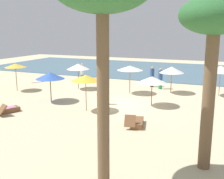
# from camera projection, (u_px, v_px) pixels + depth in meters

# --- Properties ---
(ground_plane) EXTENTS (60.00, 60.00, 0.00)m
(ground_plane) POSITION_uv_depth(u_px,v_px,m) (128.00, 105.00, 18.69)
(ground_plane) COLOR beige
(ocean_water) EXTENTS (48.00, 16.00, 0.06)m
(ocean_water) POSITION_uv_depth(u_px,v_px,m) (175.00, 71.00, 33.97)
(ocean_water) COLOR #476B7F
(ocean_water) RESTS_ON ground_plane
(umbrella_0) EXTENTS (2.03, 2.03, 2.22)m
(umbrella_0) POSITION_uv_depth(u_px,v_px,m) (130.00, 68.00, 21.72)
(umbrella_0) COLOR olive
(umbrella_0) RESTS_ON ground_plane
(umbrella_1) EXTENTS (1.87, 1.87, 1.99)m
(umbrella_1) POSITION_uv_depth(u_px,v_px,m) (152.00, 80.00, 18.15)
(umbrella_1) COLOR brown
(umbrella_1) RESTS_ON ground_plane
(umbrella_2) EXTENTS (1.92, 1.92, 2.12)m
(umbrella_2) POSITION_uv_depth(u_px,v_px,m) (172.00, 70.00, 21.87)
(umbrella_2) COLOR olive
(umbrella_2) RESTS_ON ground_plane
(umbrella_3) EXTENTS (2.02, 2.02, 2.34)m
(umbrella_3) POSITION_uv_depth(u_px,v_px,m) (221.00, 69.00, 20.74)
(umbrella_3) COLOR olive
(umbrella_3) RESTS_ON ground_plane
(umbrella_4) EXTENTS (2.00, 2.00, 2.08)m
(umbrella_4) POSITION_uv_depth(u_px,v_px,m) (50.00, 76.00, 19.29)
(umbrella_4) COLOR brown
(umbrella_4) RESTS_ON ground_plane
(umbrella_5) EXTENTS (1.91, 1.91, 2.17)m
(umbrella_5) POSITION_uv_depth(u_px,v_px,m) (78.00, 66.00, 23.40)
(umbrella_5) COLOR brown
(umbrella_5) RESTS_ON ground_plane
(umbrella_6) EXTENTS (1.77, 1.77, 2.28)m
(umbrella_6) POSITION_uv_depth(u_px,v_px,m) (86.00, 78.00, 16.95)
(umbrella_6) COLOR brown
(umbrella_6) RESTS_ON ground_plane
(umbrella_7) EXTENTS (1.73, 1.73, 2.25)m
(umbrella_7) POSITION_uv_depth(u_px,v_px,m) (15.00, 66.00, 22.73)
(umbrella_7) COLOR brown
(umbrella_7) RESTS_ON ground_plane
(lounger_1) EXTENTS (1.20, 1.79, 0.68)m
(lounger_1) POSITION_uv_depth(u_px,v_px,m) (6.00, 110.00, 16.94)
(lounger_1) COLOR brown
(lounger_1) RESTS_ON ground_plane
(lounger_2) EXTENTS (0.97, 1.76, 0.72)m
(lounger_2) POSITION_uv_depth(u_px,v_px,m) (136.00, 123.00, 14.69)
(lounger_2) COLOR brown
(lounger_2) RESTS_ON ground_plane
(person_0) EXTENTS (0.43, 0.43, 1.85)m
(person_0) POSITION_uv_depth(u_px,v_px,m) (82.00, 73.00, 26.30)
(person_0) COLOR #338C59
(person_0) RESTS_ON ground_plane
(person_1) EXTENTS (0.51, 0.51, 1.80)m
(person_1) POSITION_uv_depth(u_px,v_px,m) (152.00, 77.00, 24.53)
(person_1) COLOR #26262D
(person_1) RESTS_ON ground_plane
(person_2) EXTENTS (0.42, 0.42, 1.79)m
(person_2) POSITION_uv_depth(u_px,v_px,m) (160.00, 79.00, 23.64)
(person_2) COLOR #338C59
(person_2) RESTS_ON ground_plane
(person_3) EXTENTS (0.38, 0.38, 1.80)m
(person_3) POSITION_uv_depth(u_px,v_px,m) (101.00, 91.00, 18.75)
(person_3) COLOR white
(person_3) RESTS_ON ground_plane
(palm_1) EXTENTS (2.37, 2.37, 6.09)m
(palm_1) POSITION_uv_depth(u_px,v_px,m) (214.00, 26.00, 9.21)
(palm_1) COLOR brown
(palm_1) RESTS_ON ground_plane
(surfboard) EXTENTS (1.30, 2.16, 0.07)m
(surfboard) POSITION_uv_depth(u_px,v_px,m) (41.00, 81.00, 27.17)
(surfboard) COLOR silver
(surfboard) RESTS_ON ground_plane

